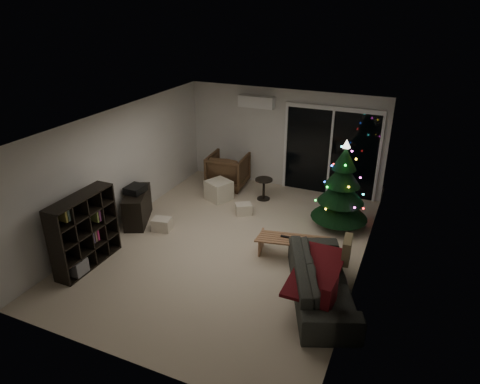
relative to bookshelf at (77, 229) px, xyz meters
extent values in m
plane|color=beige|center=(2.25, 1.63, -0.69)|extent=(6.50, 6.50, 0.00)
plane|color=white|center=(2.25, 1.63, 1.81)|extent=(6.50, 6.50, 0.00)
cube|color=silver|center=(2.25, 4.88, 0.56)|extent=(5.00, 0.02, 2.50)
cube|color=silver|center=(2.25, -1.62, 0.56)|extent=(5.00, 0.02, 2.50)
cube|color=silver|center=(-0.25, 1.63, 0.56)|extent=(0.02, 6.50, 2.50)
cube|color=silver|center=(4.75, 1.63, 0.56)|extent=(0.02, 6.50, 2.50)
cube|color=black|center=(3.45, 4.86, 0.36)|extent=(2.20, 0.02, 2.10)
cube|color=white|center=(1.55, 4.76, 1.46)|extent=(0.90, 0.22, 0.28)
cube|color=#3F3833|center=(3.45, 5.38, -0.74)|extent=(2.60, 1.00, 0.10)
cube|color=white|center=(3.45, 5.78, -0.19)|extent=(2.20, 0.06, 1.00)
cube|color=black|center=(0.00, 1.74, -0.34)|extent=(0.84, 1.17, 0.69)
cube|color=black|center=(0.00, 1.74, 0.08)|extent=(0.35, 0.41, 0.15)
imported|color=brown|center=(1.00, 4.26, -0.25)|extent=(1.01, 1.03, 0.87)
cube|color=beige|center=(1.12, 3.45, -0.45)|extent=(0.69, 0.69, 0.47)
cube|color=beige|center=(0.70, 1.60, -0.55)|extent=(0.43, 0.36, 0.27)
cube|color=beige|center=(1.98, 2.97, -0.56)|extent=(0.44, 0.42, 0.25)
cylinder|color=black|center=(2.12, 3.89, -0.42)|extent=(0.55, 0.55, 0.52)
cylinder|color=black|center=(1.25, 5.01, 0.24)|extent=(0.30, 0.30, 1.85)
imported|color=#383A36|center=(4.30, 0.76, -0.36)|extent=(1.68, 2.43, 0.66)
cube|color=#4C121B|center=(4.20, 0.76, -0.21)|extent=(0.71, 1.63, 0.05)
cube|color=#8F825D|center=(4.55, 1.41, -0.09)|extent=(0.17, 0.45, 0.44)
cube|color=#4C121B|center=(4.55, 0.11, -0.09)|extent=(0.16, 0.44, 0.44)
cube|color=black|center=(3.37, 1.69, -0.26)|extent=(0.16, 0.05, 0.02)
cube|color=slate|center=(3.62, 1.74, -0.26)|extent=(0.16, 0.09, 0.02)
cone|color=#0E3416|center=(4.06, 3.27, 0.28)|extent=(1.35, 1.35, 1.93)
camera|label=1|loc=(5.37, -4.96, 3.80)|focal=32.00mm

